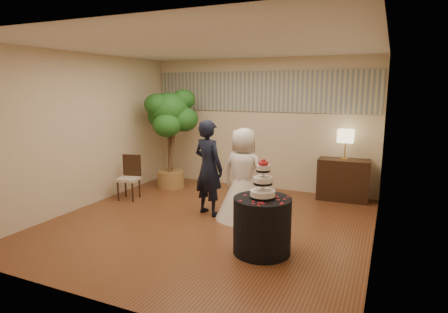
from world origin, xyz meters
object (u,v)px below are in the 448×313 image
at_px(wedding_cake, 263,179).
at_px(console, 343,180).
at_px(groom, 208,168).
at_px(table_lamp, 345,145).
at_px(ficus_tree, 170,138).
at_px(cake_table, 262,225).
at_px(side_chair, 128,178).
at_px(bride, 243,174).

xyz_separation_m(wedding_cake, console, (0.69, 2.93, -0.62)).
distance_m(groom, console, 2.76).
relative_size(wedding_cake, table_lamp, 0.90).
distance_m(wedding_cake, table_lamp, 3.01).
bearing_deg(wedding_cake, ficus_tree, 140.99).
distance_m(cake_table, side_chair, 3.42).
bearing_deg(console, ficus_tree, -173.50).
bearing_deg(wedding_cake, console, 76.75).
bearing_deg(cake_table, ficus_tree, 140.99).
bearing_deg(cake_table, console, 76.75).
distance_m(bride, table_lamp, 2.28).
distance_m(bride, console, 2.29).
bearing_deg(bride, side_chair, 6.83).
xyz_separation_m(cake_table, table_lamp, (0.69, 2.93, 0.72)).
xyz_separation_m(wedding_cake, table_lamp, (0.69, 2.93, 0.08)).
relative_size(bride, cake_table, 2.01).
xyz_separation_m(cake_table, side_chair, (-3.18, 1.25, 0.05)).
xyz_separation_m(groom, wedding_cake, (1.34, -1.11, 0.20)).
distance_m(table_lamp, side_chair, 4.27).
bearing_deg(bride, wedding_cake, 130.64).
bearing_deg(console, wedding_cake, -106.03).
bearing_deg(console, side_chair, -159.34).
distance_m(wedding_cake, ficus_tree, 3.73).
height_order(groom, ficus_tree, ficus_tree).
bearing_deg(side_chair, cake_table, -32.58).
height_order(groom, wedding_cake, groom).
xyz_separation_m(table_lamp, ficus_tree, (-3.58, -0.59, -0.00)).
distance_m(wedding_cake, console, 3.07).
height_order(bride, ficus_tree, ficus_tree).
distance_m(groom, ficus_tree, 2.00).
bearing_deg(groom, console, -119.77).
height_order(groom, cake_table, groom).
height_order(bride, table_lamp, bride).
xyz_separation_m(cake_table, console, (0.69, 2.93, 0.03)).
distance_m(groom, wedding_cake, 1.75).
xyz_separation_m(groom, cake_table, (1.34, -1.11, -0.45)).
xyz_separation_m(bride, side_chair, (-2.46, 0.08, -0.34)).
relative_size(groom, bride, 1.07).
height_order(wedding_cake, table_lamp, table_lamp).
relative_size(groom, wedding_cake, 3.15).
bearing_deg(console, cake_table, -106.03).
height_order(cake_table, ficus_tree, ficus_tree).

